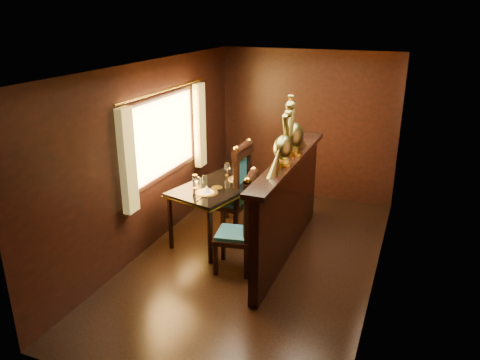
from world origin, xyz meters
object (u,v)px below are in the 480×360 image
at_px(dining_table, 219,190).
at_px(chair_left, 244,220).
at_px(peacock_left, 283,137).
at_px(peacock_right, 294,124).
at_px(chair_right, 237,188).

height_order(dining_table, chair_left, chair_left).
distance_m(peacock_left, peacock_right, 0.46).
xyz_separation_m(chair_left, chair_right, (-0.44, 0.86, 0.05)).
relative_size(dining_table, peacock_right, 1.94).
xyz_separation_m(chair_left, peacock_left, (0.39, 0.25, 1.03)).
distance_m(dining_table, chair_right, 0.27).
distance_m(chair_right, peacock_right, 1.32).
distance_m(chair_left, chair_right, 0.96).
xyz_separation_m(dining_table, chair_right, (0.20, 0.18, -0.00)).
height_order(chair_left, chair_right, chair_right).
relative_size(chair_left, peacock_right, 1.65).
bearing_deg(peacock_right, chair_right, 170.05).
bearing_deg(chair_right, chair_left, -59.88).
bearing_deg(peacock_left, peacock_right, 90.00).
bearing_deg(dining_table, peacock_left, -7.76).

